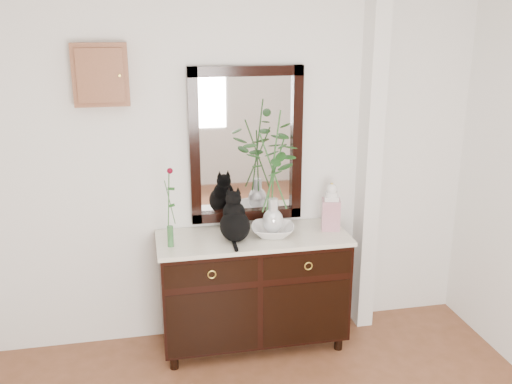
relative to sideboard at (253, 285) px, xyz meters
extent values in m
cube|color=white|center=(-0.10, 0.25, 0.88)|extent=(3.60, 0.04, 2.70)
cube|color=white|center=(0.90, 0.17, 0.88)|extent=(0.12, 0.20, 2.70)
cube|color=black|center=(0.00, 0.00, -0.01)|extent=(1.30, 0.50, 0.82)
cube|color=silver|center=(0.00, 0.00, 0.36)|extent=(1.33, 0.52, 0.03)
cube|color=black|center=(0.00, 0.24, 0.97)|extent=(0.80, 0.06, 1.10)
cube|color=white|center=(0.00, 0.25, 0.97)|extent=(0.66, 0.01, 0.96)
cube|color=brown|center=(-0.95, 0.21, 1.48)|extent=(0.35, 0.10, 0.40)
imported|color=silver|center=(0.14, -0.01, 0.41)|extent=(0.36, 0.36, 0.07)
camera|label=1|loc=(-0.72, -3.61, 1.83)|focal=40.00mm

